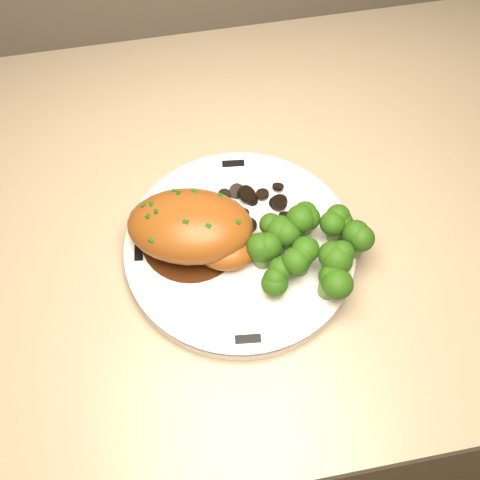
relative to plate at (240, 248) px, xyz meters
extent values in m
cube|color=brown|center=(-0.44, 0.08, -0.48)|extent=(2.07, 0.67, 0.89)
cylinder|color=white|center=(0.00, 0.00, 0.00)|extent=(0.32, 0.32, 0.02)
cube|color=black|center=(0.01, 0.12, 0.01)|extent=(0.03, 0.01, 0.00)
cube|color=black|center=(-0.12, 0.01, 0.01)|extent=(0.01, 0.03, 0.00)
cube|color=black|center=(-0.01, -0.12, 0.01)|extent=(0.03, 0.01, 0.00)
cube|color=black|center=(0.12, -0.01, 0.01)|extent=(0.01, 0.03, 0.00)
cylinder|color=#37190A|center=(-0.05, 0.02, 0.01)|extent=(0.12, 0.12, 0.00)
ellipsoid|color=#934E19|center=(-0.05, 0.02, 0.04)|extent=(0.16, 0.13, 0.06)
ellipsoid|color=#934E19|center=(-0.02, -0.02, 0.03)|extent=(0.08, 0.07, 0.03)
cube|color=#11430E|center=(-0.10, 0.03, 0.06)|extent=(0.01, 0.00, 0.00)
cube|color=#11430E|center=(-0.08, 0.03, 0.06)|extent=(0.01, 0.00, 0.00)
cube|color=#11430E|center=(-0.06, 0.02, 0.07)|extent=(0.01, 0.00, 0.00)
cube|color=#11430E|center=(-0.05, 0.02, 0.07)|extent=(0.01, 0.00, 0.00)
cube|color=#11430E|center=(-0.03, 0.02, 0.06)|extent=(0.01, 0.00, 0.00)
cube|color=#11430E|center=(-0.01, 0.01, 0.06)|extent=(0.01, 0.00, 0.00)
cylinder|color=black|center=(0.06, 0.05, 0.01)|extent=(0.02, 0.01, 0.01)
cylinder|color=black|center=(0.06, 0.05, 0.01)|extent=(0.02, 0.02, 0.01)
cylinder|color=black|center=(0.05, 0.06, 0.02)|extent=(0.02, 0.02, 0.01)
cylinder|color=black|center=(0.04, 0.06, 0.01)|extent=(0.02, 0.02, 0.01)
cylinder|color=black|center=(0.04, 0.07, 0.01)|extent=(0.02, 0.02, 0.01)
cylinder|color=black|center=(0.03, 0.07, 0.02)|extent=(0.02, 0.02, 0.01)
cylinder|color=black|center=(0.02, 0.07, 0.01)|extent=(0.02, 0.02, 0.01)
cylinder|color=black|center=(0.01, 0.06, 0.01)|extent=(0.02, 0.02, 0.00)
cylinder|color=black|center=(0.00, 0.06, 0.02)|extent=(0.03, 0.02, 0.01)
cylinder|color=black|center=(0.00, 0.05, 0.01)|extent=(0.02, 0.02, 0.02)
cylinder|color=black|center=(0.00, 0.05, 0.01)|extent=(0.02, 0.02, 0.01)
cylinder|color=black|center=(0.00, 0.04, 0.02)|extent=(0.03, 0.02, 0.01)
cylinder|color=black|center=(0.00, 0.03, 0.01)|extent=(0.03, 0.03, 0.01)
cylinder|color=black|center=(0.01, 0.03, 0.01)|extent=(0.03, 0.03, 0.01)
cylinder|color=black|center=(0.02, 0.03, 0.02)|extent=(0.03, 0.03, 0.02)
cylinder|color=black|center=(0.03, 0.03, 0.01)|extent=(0.02, 0.02, 0.02)
cylinder|color=black|center=(0.04, 0.03, 0.01)|extent=(0.03, 0.03, 0.01)
cylinder|color=black|center=(0.04, 0.03, 0.02)|extent=(0.03, 0.03, 0.01)
cylinder|color=black|center=(0.05, 0.03, 0.01)|extent=(0.03, 0.03, 0.01)
cylinder|color=black|center=(0.06, 0.04, 0.01)|extent=(0.03, 0.03, 0.01)
cylinder|color=#567732|center=(0.04, -0.01, 0.02)|extent=(0.02, 0.02, 0.03)
sphere|color=#163908|center=(0.04, -0.01, 0.04)|extent=(0.03, 0.03, 0.03)
cylinder|color=#567732|center=(0.08, 0.01, 0.02)|extent=(0.02, 0.02, 0.03)
sphere|color=#163908|center=(0.08, 0.01, 0.04)|extent=(0.03, 0.03, 0.03)
cylinder|color=#567732|center=(0.11, -0.01, 0.02)|extent=(0.02, 0.02, 0.03)
sphere|color=#163908|center=(0.11, -0.01, 0.04)|extent=(0.03, 0.03, 0.03)
cylinder|color=#567732|center=(0.06, -0.05, 0.02)|extent=(0.02, 0.02, 0.03)
sphere|color=#163908|center=(0.06, -0.05, 0.04)|extent=(0.03, 0.03, 0.03)
cylinder|color=#567732|center=(0.10, -0.05, 0.02)|extent=(0.02, 0.02, 0.03)
sphere|color=#163908|center=(0.10, -0.05, 0.04)|extent=(0.03, 0.03, 0.03)
cylinder|color=#567732|center=(0.13, -0.03, 0.02)|extent=(0.02, 0.02, 0.03)
sphere|color=#163908|center=(0.13, -0.03, 0.04)|extent=(0.03, 0.03, 0.03)
cylinder|color=#567732|center=(0.03, -0.06, 0.02)|extent=(0.02, 0.02, 0.03)
sphere|color=#163908|center=(0.03, -0.06, 0.04)|extent=(0.03, 0.03, 0.03)
cylinder|color=#567732|center=(0.08, -0.08, 0.02)|extent=(0.02, 0.02, 0.03)
sphere|color=#163908|center=(0.08, -0.08, 0.04)|extent=(0.03, 0.03, 0.03)
cylinder|color=#567732|center=(0.02, -0.03, 0.02)|extent=(0.02, 0.02, 0.03)
sphere|color=#163908|center=(0.02, -0.03, 0.04)|extent=(0.03, 0.03, 0.03)
camera|label=1|loc=(-0.07, -0.35, 0.62)|focal=45.00mm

